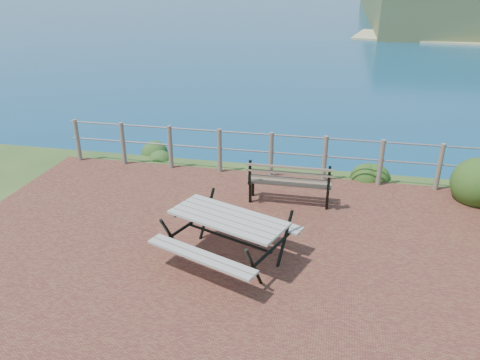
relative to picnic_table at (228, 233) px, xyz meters
The scene contains 6 objects.
ground 0.51m from the picnic_table, 13.89° to the left, with size 10.00×7.00×0.12m, color brown.
safety_railing 3.39m from the picnic_table, 87.31° to the left, with size 9.40×0.10×1.00m.
picnic_table is the anchor object (origin of this frame).
park_bench 2.29m from the picnic_table, 72.19° to the left, with size 1.60×0.41×0.90m.
shrub_lip_west 5.00m from the picnic_table, 123.65° to the left, with size 0.69×0.69×0.40m, color #2E5620.
shrub_lip_east 4.53m from the picnic_table, 58.61° to the left, with size 0.69×0.69×0.40m, color #254A16.
Camera 1 is at (1.30, -6.06, 4.14)m, focal length 35.00 mm.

